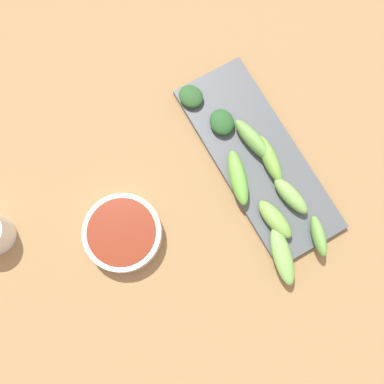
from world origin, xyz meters
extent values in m
cube|color=olive|center=(0.00, 0.00, 0.01)|extent=(2.10, 2.10, 0.02)
cylinder|color=silver|center=(-0.15, -0.02, 0.04)|extent=(0.13, 0.13, 0.03)
cylinder|color=maroon|center=(-0.15, -0.02, 0.05)|extent=(0.11, 0.11, 0.02)
cube|color=#494F52|center=(0.12, -0.02, 0.03)|extent=(0.14, 0.37, 0.01)
ellipsoid|color=#255326|center=(0.10, 0.06, 0.04)|extent=(0.05, 0.05, 0.02)
ellipsoid|color=#285225|center=(0.07, 0.13, 0.04)|extent=(0.05, 0.06, 0.02)
ellipsoid|color=#6FA53F|center=(0.13, -0.04, 0.05)|extent=(0.04, 0.09, 0.03)
ellipsoid|color=#75AA47|center=(0.09, -0.13, 0.05)|extent=(0.04, 0.08, 0.03)
ellipsoid|color=#65AE3E|center=(0.07, -0.04, 0.05)|extent=(0.06, 0.10, 0.03)
ellipsoid|color=#74AA4F|center=(0.06, -0.19, 0.04)|extent=(0.06, 0.10, 0.02)
ellipsoid|color=#7AAB52|center=(0.13, -0.11, 0.05)|extent=(0.04, 0.08, 0.03)
ellipsoid|color=#69A947|center=(0.13, -0.19, 0.05)|extent=(0.04, 0.07, 0.03)
ellipsoid|color=#679E46|center=(0.13, 0.01, 0.05)|extent=(0.04, 0.10, 0.03)
camera|label=1|loc=(-0.09, -0.15, 0.75)|focal=39.62mm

